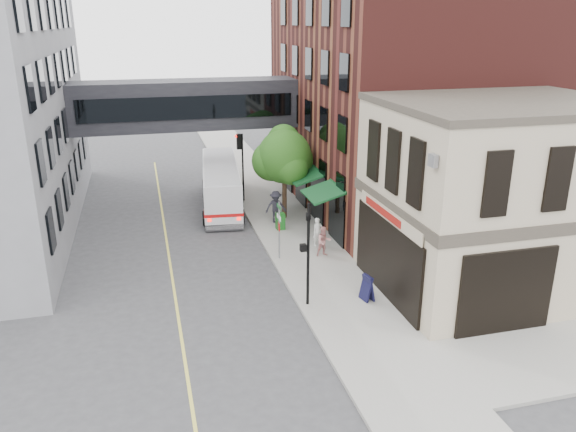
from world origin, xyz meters
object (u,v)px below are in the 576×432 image
pedestrian_a (318,232)px  pedestrian_c (276,207)px  pedestrian_b (324,241)px  newspaper_box (280,221)px  sandwich_board (367,288)px  bus (221,183)px

pedestrian_a → pedestrian_c: pedestrian_c is taller
pedestrian_a → pedestrian_b: 1.41m
pedestrian_c → newspaper_box: pedestrian_c is taller
pedestrian_a → newspaper_box: size_ratio=1.61×
pedestrian_c → sandwich_board: 10.67m
bus → newspaper_box: 6.32m
pedestrian_a → sandwich_board: (0.19, -6.44, -0.20)m
newspaper_box → sandwich_board: bearing=-84.0°
pedestrian_a → sandwich_board: size_ratio=1.36×
pedestrian_a → sandwich_board: bearing=-100.7°
newspaper_box → sandwich_board: (1.52, -9.35, 0.09)m
newspaper_box → sandwich_board: size_ratio=0.84×
pedestrian_c → pedestrian_b: bearing=-78.3°
pedestrian_a → pedestrian_c: size_ratio=0.80×
pedestrian_a → pedestrian_b: pedestrian_b is taller
sandwich_board → bus: bearing=92.6°
sandwich_board → newspaper_box: bearing=86.6°
sandwich_board → pedestrian_c: bearing=85.4°
pedestrian_c → newspaper_box: size_ratio=2.03×
pedestrian_c → newspaper_box: 1.30m
bus → pedestrian_b: (3.79, -10.02, -0.60)m
bus → newspaper_box: (2.58, -5.70, -0.90)m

